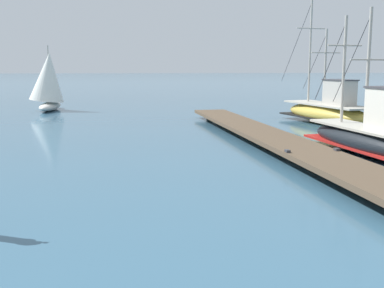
{
  "coord_description": "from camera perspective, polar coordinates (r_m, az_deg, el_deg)",
  "views": [
    {
      "loc": [
        1.51,
        -0.02,
        3.03
      ],
      "look_at": [
        2.47,
        9.83,
        1.4
      ],
      "focal_mm": 44.56,
      "sensor_mm": 36.0,
      "label": 1
    }
  ],
  "objects": [
    {
      "name": "floating_dock",
      "position": [
        18.68,
        8.98,
        1.03
      ],
      "size": [
        3.59,
        20.67,
        0.53
      ],
      "color": "brown",
      "rests_on": "ground"
    },
    {
      "name": "fishing_boat_1",
      "position": [
        17.16,
        20.78,
        0.86
      ],
      "size": [
        2.51,
        7.24,
        4.96
      ],
      "color": "black",
      "rests_on": "ground"
    },
    {
      "name": "distant_sailboat",
      "position": [
        33.84,
        -16.82,
        7.2
      ],
      "size": [
        2.65,
        4.58,
        4.38
      ],
      "color": "silver",
      "rests_on": "ground"
    },
    {
      "name": "fishing_boat_0",
      "position": [
        26.19,
        15.98,
        3.85
      ],
      "size": [
        3.48,
        8.23,
        6.83
      ],
      "color": "gold",
      "rests_on": "ground"
    }
  ]
}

